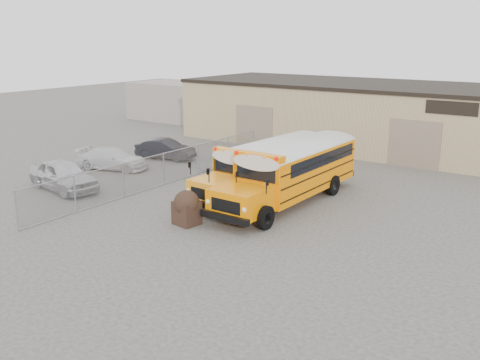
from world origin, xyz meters
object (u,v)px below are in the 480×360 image
Objects in this scene: school_bus_right at (347,147)px; car_white at (113,159)px; school_bus_left at (323,145)px; tarp_bundle at (187,207)px; car_silver at (63,175)px; car_dark at (165,149)px.

school_bus_right is 2.30× the size of car_white.
school_bus_left is at bearing -74.54° from car_white.
school_bus_right is at bearing 79.80° from tarp_bundle.
car_dark is at bearing 12.63° from car_silver.
school_bus_right is 14.30m from car_white.
car_white is 4.03m from car_dark.
school_bus_left is 15.08m from car_silver.
tarp_bundle is 0.32× the size of car_silver.
car_white is (-12.54, -6.80, -1.09)m from school_bus_right.
tarp_bundle reaches higher than car_white.
tarp_bundle is at bearing -145.73° from car_dark.
school_bus_right reaches higher than car_white.
car_dark is (-10.15, -3.00, -0.94)m from school_bus_left.
school_bus_left reaches higher than car_white.
school_bus_left is 12.09m from tarp_bundle.
car_silver reaches higher than car_dark.
car_silver is at bearing -128.85° from school_bus_left.
school_bus_right reaches higher than car_silver.
car_white is at bearing 24.91° from car_silver.
school_bus_right is at bearing -78.64° from car_white.
school_bus_right is 6.66× the size of tarp_bundle.
tarp_bundle is at bearing -100.20° from school_bus_right.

